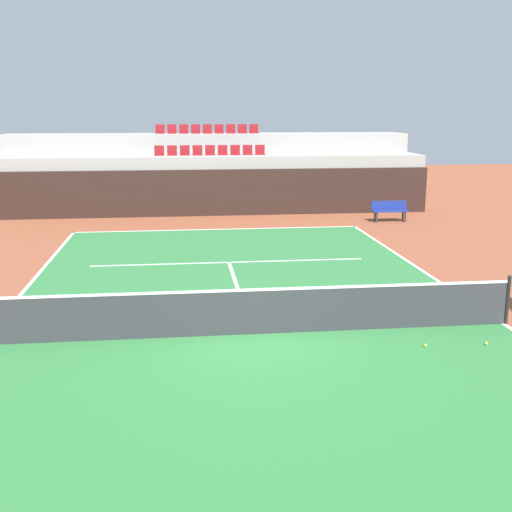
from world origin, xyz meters
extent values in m
plane|color=brown|center=(0.00, 0.00, 0.00)|extent=(80.00, 80.00, 0.00)
cube|color=#2D7238|center=(0.00, 0.00, 0.01)|extent=(11.00, 24.00, 0.01)
cube|color=white|center=(0.00, 11.95, 0.01)|extent=(11.00, 0.10, 0.00)
cube|color=white|center=(5.45, 0.00, 0.01)|extent=(0.10, 24.00, 0.00)
cube|color=white|center=(0.00, 6.40, 0.01)|extent=(8.26, 0.10, 0.00)
cube|color=white|center=(0.00, 3.20, 0.01)|extent=(0.10, 6.40, 0.00)
cube|color=black|center=(0.00, 15.41, 1.00)|extent=(19.33, 0.30, 2.00)
cube|color=#9E9E99|center=(0.00, 16.76, 1.27)|extent=(19.33, 2.40, 2.54)
cube|color=#9E9E99|center=(0.00, 19.16, 1.71)|extent=(19.33, 2.40, 3.42)
cube|color=maroon|center=(-2.29, 16.76, 2.56)|extent=(0.44, 0.44, 0.04)
cube|color=maroon|center=(-2.29, 16.96, 2.78)|extent=(0.44, 0.04, 0.40)
cube|color=maroon|center=(-1.71, 16.76, 2.56)|extent=(0.44, 0.44, 0.04)
cube|color=maroon|center=(-1.71, 16.96, 2.78)|extent=(0.44, 0.04, 0.40)
cube|color=maroon|center=(-1.14, 16.76, 2.56)|extent=(0.44, 0.44, 0.04)
cube|color=maroon|center=(-1.14, 16.96, 2.78)|extent=(0.44, 0.04, 0.40)
cube|color=maroon|center=(-0.57, 16.76, 2.56)|extent=(0.44, 0.44, 0.04)
cube|color=maroon|center=(-0.57, 16.96, 2.78)|extent=(0.44, 0.04, 0.40)
cube|color=maroon|center=(0.00, 16.76, 2.56)|extent=(0.44, 0.44, 0.04)
cube|color=maroon|center=(0.00, 16.96, 2.78)|extent=(0.44, 0.04, 0.40)
cube|color=maroon|center=(0.57, 16.76, 2.56)|extent=(0.44, 0.44, 0.04)
cube|color=maroon|center=(0.57, 16.96, 2.78)|extent=(0.44, 0.04, 0.40)
cube|color=maroon|center=(1.14, 16.76, 2.56)|extent=(0.44, 0.44, 0.04)
cube|color=maroon|center=(1.14, 16.96, 2.78)|extent=(0.44, 0.04, 0.40)
cube|color=maroon|center=(1.71, 16.76, 2.56)|extent=(0.44, 0.44, 0.04)
cube|color=maroon|center=(1.71, 16.96, 2.78)|extent=(0.44, 0.04, 0.40)
cube|color=maroon|center=(2.29, 16.76, 2.56)|extent=(0.44, 0.44, 0.04)
cube|color=maroon|center=(2.29, 16.96, 2.78)|extent=(0.44, 0.04, 0.40)
cube|color=maroon|center=(-2.29, 19.16, 3.44)|extent=(0.44, 0.44, 0.04)
cube|color=maroon|center=(-2.29, 19.36, 3.66)|extent=(0.44, 0.04, 0.40)
cube|color=maroon|center=(-1.71, 19.16, 3.44)|extent=(0.44, 0.44, 0.04)
cube|color=maroon|center=(-1.71, 19.36, 3.66)|extent=(0.44, 0.04, 0.40)
cube|color=maroon|center=(-1.14, 19.16, 3.44)|extent=(0.44, 0.44, 0.04)
cube|color=maroon|center=(-1.14, 19.36, 3.66)|extent=(0.44, 0.04, 0.40)
cube|color=maroon|center=(-0.57, 19.16, 3.44)|extent=(0.44, 0.44, 0.04)
cube|color=maroon|center=(-0.57, 19.36, 3.66)|extent=(0.44, 0.04, 0.40)
cube|color=maroon|center=(0.00, 19.16, 3.44)|extent=(0.44, 0.44, 0.04)
cube|color=maroon|center=(0.00, 19.36, 3.66)|extent=(0.44, 0.04, 0.40)
cube|color=maroon|center=(0.57, 19.16, 3.44)|extent=(0.44, 0.44, 0.04)
cube|color=maroon|center=(0.57, 19.36, 3.66)|extent=(0.44, 0.04, 0.40)
cube|color=maroon|center=(1.14, 19.16, 3.44)|extent=(0.44, 0.44, 0.04)
cube|color=maroon|center=(1.14, 19.36, 3.66)|extent=(0.44, 0.04, 0.40)
cube|color=maroon|center=(1.71, 19.16, 3.44)|extent=(0.44, 0.44, 0.04)
cube|color=maroon|center=(1.71, 19.36, 3.66)|extent=(0.44, 0.04, 0.40)
cube|color=maroon|center=(2.29, 19.16, 3.44)|extent=(0.44, 0.44, 0.04)
cube|color=maroon|center=(2.29, 19.36, 3.66)|extent=(0.44, 0.04, 0.40)
cylinder|color=black|center=(5.50, 0.00, 0.55)|extent=(0.08, 0.08, 1.07)
cube|color=#333338|center=(0.00, 0.00, 0.47)|extent=(10.90, 0.02, 0.92)
cube|color=white|center=(0.00, 0.00, 0.96)|extent=(10.90, 0.04, 0.05)
cube|color=navy|center=(7.21, 12.90, 0.45)|extent=(1.50, 0.40, 0.05)
cube|color=navy|center=(7.21, 13.08, 0.67)|extent=(1.50, 0.04, 0.36)
cube|color=#2D2D33|center=(6.61, 12.76, 0.21)|extent=(0.06, 0.06, 0.42)
cube|color=#2D2D33|center=(7.81, 12.76, 0.21)|extent=(0.06, 0.06, 0.42)
cube|color=#2D2D33|center=(6.61, 13.04, 0.21)|extent=(0.06, 0.06, 0.42)
cube|color=#2D2D33|center=(7.81, 13.04, 0.21)|extent=(0.06, 0.06, 0.42)
sphere|color=#CCE033|center=(4.48, -1.18, 0.04)|extent=(0.07, 0.07, 0.07)
sphere|color=#CCE033|center=(3.25, -1.14, 0.04)|extent=(0.07, 0.07, 0.07)
camera|label=1|loc=(-1.44, -12.38, 4.51)|focal=44.76mm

